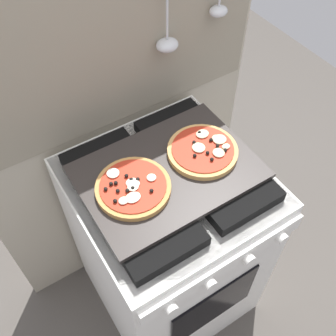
{
  "coord_description": "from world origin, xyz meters",
  "views": [
    {
      "loc": [
        -0.41,
        -0.65,
        1.87
      ],
      "look_at": [
        0.0,
        0.0,
        0.93
      ],
      "focal_mm": 42.69,
      "sensor_mm": 36.0,
      "label": 1
    }
  ],
  "objects": [
    {
      "name": "pizza_left",
      "position": [
        -0.13,
        -0.01,
        0.93
      ],
      "size": [
        0.22,
        0.22,
        0.03
      ],
      "color": "#C18947",
      "rests_on": "baking_tray"
    },
    {
      "name": "kitchen_backsplash",
      "position": [
        0.0,
        0.33,
        0.79
      ],
      "size": [
        1.1,
        0.09,
        1.55
      ],
      "color": "#B2A893",
      "rests_on": "ground_plane"
    },
    {
      "name": "baking_tray",
      "position": [
        0.0,
        0.0,
        0.91
      ],
      "size": [
        0.54,
        0.38,
        0.02
      ],
      "primitive_type": "cube",
      "color": "#2D2826",
      "rests_on": "stove"
    },
    {
      "name": "stove",
      "position": [
        -0.0,
        -0.0,
        0.45
      ],
      "size": [
        0.6,
        0.64,
        0.9
      ],
      "color": "white",
      "rests_on": "ground_plane"
    },
    {
      "name": "ground_plane",
      "position": [
        0.0,
        0.0,
        0.0
      ],
      "size": [
        4.0,
        4.0,
        0.0
      ],
      "primitive_type": "plane",
      "color": "#4C4742"
    },
    {
      "name": "pizza_right",
      "position": [
        0.13,
        -0.0,
        0.93
      ],
      "size": [
        0.22,
        0.22,
        0.03
      ],
      "color": "tan",
      "rests_on": "baking_tray"
    }
  ]
}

